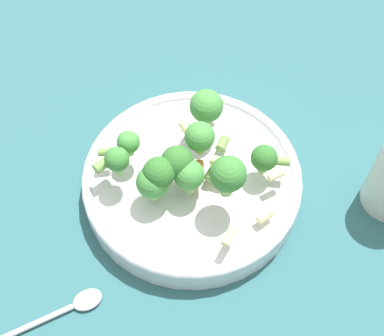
# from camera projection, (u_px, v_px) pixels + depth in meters

# --- Properties ---
(ground_plane) EXTENTS (3.00, 3.00, 0.00)m
(ground_plane) POSITION_uv_depth(u_px,v_px,m) (192.00, 189.00, 0.73)
(ground_plane) COLOR #2D6066
(bowl) EXTENTS (0.29, 0.29, 0.04)m
(bowl) POSITION_uv_depth(u_px,v_px,m) (192.00, 180.00, 0.71)
(bowl) COLOR silver
(bowl) RESTS_ON ground_plane
(pasta_salad) EXTENTS (0.21, 0.21, 0.09)m
(pasta_salad) POSITION_uv_depth(u_px,v_px,m) (189.00, 157.00, 0.66)
(pasta_salad) COLOR #8CB766
(pasta_salad) RESTS_ON bowl
(spoon) EXTENTS (0.20, 0.05, 0.01)m
(spoon) POSITION_uv_depth(u_px,v_px,m) (51.00, 316.00, 0.63)
(spoon) COLOR silver
(spoon) RESTS_ON ground_plane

